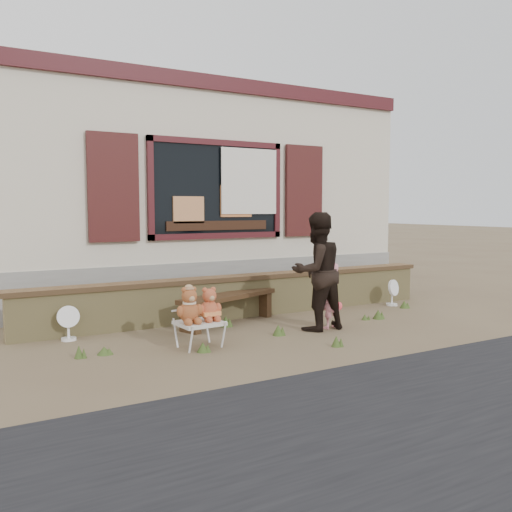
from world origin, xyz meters
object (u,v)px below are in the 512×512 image
child (331,296)px  adult (317,271)px  bench (228,302)px  teddy_bear_right (209,303)px  folding_chair (199,324)px  teddy_bear_left (189,304)px

child → adult: bearing=-18.1°
bench → teddy_bear_right: teddy_bear_right is taller
bench → child: child is taller
teddy_bear_right → adult: size_ratio=0.26×
teddy_bear_right → adult: adult is taller
folding_chair → child: bearing=-2.9°
teddy_bear_left → child: bearing=-2.8°
teddy_bear_right → child: bearing=-3.2°
child → adult: 0.43m
adult → folding_chair: bearing=0.2°
teddy_bear_right → teddy_bear_left: bearing=180.0°
child → adult: adult is taller
folding_chair → teddy_bear_left: (-0.14, -0.01, 0.26)m
teddy_bear_right → adult: bearing=-1.8°
child → adult: (-0.23, 0.03, 0.36)m
bench → folding_chair: (-0.93, -1.06, -0.03)m
folding_chair → teddy_bear_right: size_ratio=1.33×
bench → folding_chair: bearing=-151.3°
teddy_bear_right → child: (1.94, 0.05, -0.07)m
teddy_bear_left → teddy_bear_right: (0.28, 0.02, -0.01)m
child → adult: size_ratio=0.57×
teddy_bear_left → child: (2.22, 0.07, -0.08)m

